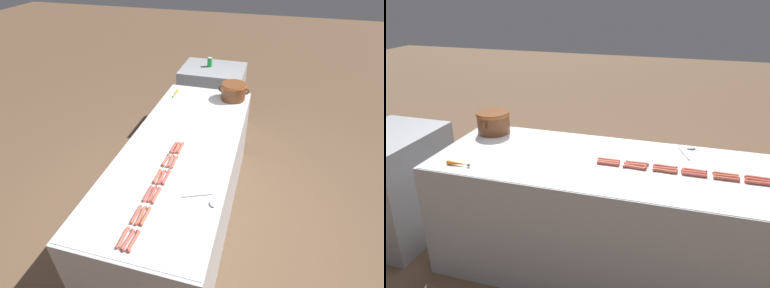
# 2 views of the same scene
# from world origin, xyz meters

# --- Properties ---
(ground_plane) EXTENTS (20.00, 20.00, 0.00)m
(ground_plane) POSITION_xyz_m (0.00, 0.00, 0.00)
(ground_plane) COLOR brown
(griddle_counter) EXTENTS (0.97, 2.44, 0.91)m
(griddle_counter) POSITION_xyz_m (0.00, 0.00, 0.46)
(griddle_counter) COLOR #ADAFB5
(griddle_counter) RESTS_ON ground_plane
(back_cabinet) EXTENTS (0.86, 0.67, 0.95)m
(back_cabinet) POSITION_xyz_m (-0.09, 1.79, 0.48)
(back_cabinet) COLOR #939599
(back_cabinet) RESTS_ON ground_plane
(hot_dog_0) EXTENTS (0.03, 0.17, 0.02)m
(hot_dog_0) POSITION_xyz_m (-0.06, -1.05, 0.92)
(hot_dog_0) COLOR #B94F3C
(hot_dog_0) RESTS_ON griddle_counter
(hot_dog_1) EXTENTS (0.02, 0.17, 0.02)m
(hot_dog_1) POSITION_xyz_m (-0.06, -0.86, 0.92)
(hot_dog_1) COLOR #AA493B
(hot_dog_1) RESTS_ON griddle_counter
(hot_dog_2) EXTENTS (0.02, 0.17, 0.02)m
(hot_dog_2) POSITION_xyz_m (-0.06, -0.66, 0.92)
(hot_dog_2) COLOR #AA453D
(hot_dog_2) RESTS_ON griddle_counter
(hot_dog_3) EXTENTS (0.03, 0.17, 0.02)m
(hot_dog_3) POSITION_xyz_m (-0.05, -0.46, 0.92)
(hot_dog_3) COLOR #B45438
(hot_dog_3) RESTS_ON griddle_counter
(hot_dog_4) EXTENTS (0.03, 0.17, 0.02)m
(hot_dog_4) POSITION_xyz_m (-0.06, -0.26, 0.92)
(hot_dog_4) COLOR #B14F3E
(hot_dog_4) RESTS_ON griddle_counter
(hot_dog_5) EXTENTS (0.02, 0.17, 0.02)m
(hot_dog_5) POSITION_xyz_m (-0.05, -0.07, 0.92)
(hot_dog_5) COLOR #B2483C
(hot_dog_5) RESTS_ON griddle_counter
(hot_dog_6) EXTENTS (0.03, 0.17, 0.02)m
(hot_dog_6) POSITION_xyz_m (-0.02, -1.06, 0.92)
(hot_dog_6) COLOR #B0483E
(hot_dog_6) RESTS_ON griddle_counter
(hot_dog_7) EXTENTS (0.03, 0.17, 0.02)m
(hot_dog_7) POSITION_xyz_m (-0.02, -0.86, 0.92)
(hot_dog_7) COLOR #B15039
(hot_dog_7) RESTS_ON griddle_counter
(hot_dog_8) EXTENTS (0.03, 0.17, 0.02)m
(hot_dog_8) POSITION_xyz_m (-0.02, -0.65, 0.92)
(hot_dog_8) COLOR #B5453C
(hot_dog_8) RESTS_ON griddle_counter
(hot_dog_9) EXTENTS (0.03, 0.17, 0.02)m
(hot_dog_9) POSITION_xyz_m (-0.02, -0.47, 0.92)
(hot_dog_9) COLOR #B1483E
(hot_dog_9) RESTS_ON griddle_counter
(hot_dog_10) EXTENTS (0.03, 0.17, 0.02)m
(hot_dog_10) POSITION_xyz_m (-0.02, -0.26, 0.92)
(hot_dog_10) COLOR #B3503D
(hot_dog_10) RESTS_ON griddle_counter
(hot_dog_11) EXTENTS (0.03, 0.17, 0.02)m
(hot_dog_11) POSITION_xyz_m (-0.02, -0.07, 0.92)
(hot_dog_11) COLOR #B04E3A
(hot_dog_11) RESTS_ON griddle_counter
(hot_dog_12) EXTENTS (0.03, 0.17, 0.02)m
(hot_dog_12) POSITION_xyz_m (0.02, -1.05, 0.92)
(hot_dog_12) COLOR #B64B3E
(hot_dog_12) RESTS_ON griddle_counter
(hot_dog_13) EXTENTS (0.03, 0.17, 0.02)m
(hot_dog_13) POSITION_xyz_m (0.01, -0.86, 0.92)
(hot_dog_13) COLOR #AD5239
(hot_dog_13) RESTS_ON griddle_counter
(hot_dog_14) EXTENTS (0.03, 0.17, 0.02)m
(hot_dog_14) POSITION_xyz_m (0.01, -0.66, 0.92)
(hot_dog_14) COLOR #B9513D
(hot_dog_14) RESTS_ON griddle_counter
(hot_dog_15) EXTENTS (0.03, 0.17, 0.02)m
(hot_dog_15) POSITION_xyz_m (0.02, -0.46, 0.92)
(hot_dog_15) COLOR #AE4A3E
(hot_dog_15) RESTS_ON griddle_counter
(hot_dog_16) EXTENTS (0.03, 0.17, 0.02)m
(hot_dog_16) POSITION_xyz_m (0.02, -0.27, 0.92)
(hot_dog_16) COLOR #AD5141
(hot_dog_16) RESTS_ON griddle_counter
(hot_dog_17) EXTENTS (0.02, 0.17, 0.02)m
(hot_dog_17) POSITION_xyz_m (0.01, -0.06, 0.92)
(hot_dog_17) COLOR #B95038
(hot_dog_17) RESTS_ON griddle_counter
(bean_pot) EXTENTS (0.35, 0.28, 0.18)m
(bean_pot) POSITION_xyz_m (0.30, 1.01, 1.02)
(bean_pot) COLOR brown
(bean_pot) RESTS_ON griddle_counter
(serving_spoon) EXTENTS (0.26, 0.14, 0.02)m
(serving_spoon) POSITION_xyz_m (0.38, -0.61, 0.92)
(serving_spoon) COLOR #B7B7BC
(serving_spoon) RESTS_ON griddle_counter
(carrot) EXTENTS (0.04, 0.18, 0.03)m
(carrot) POSITION_xyz_m (-0.36, 0.93, 0.93)
(carrot) COLOR orange
(carrot) RESTS_ON griddle_counter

